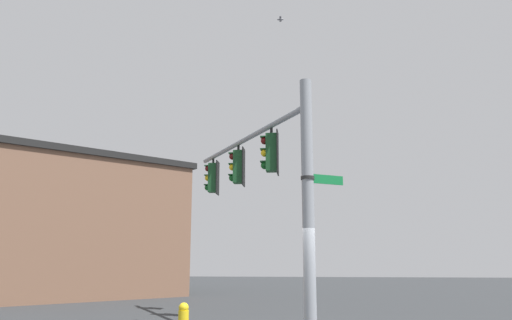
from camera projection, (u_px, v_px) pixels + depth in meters
signal_pole at (308, 204)px, 11.36m from camera, size 0.29×0.29×6.13m
mast_arm at (245, 140)px, 15.14m from camera, size 6.43×3.99×0.16m
traffic_light_nearest_pole at (271, 153)px, 13.35m from camera, size 0.54×0.49×1.31m
traffic_light_mid_inner at (238, 167)px, 15.42m from camera, size 0.54×0.49×1.31m
traffic_light_mid_outer at (212, 178)px, 17.49m from camera, size 0.54×0.49×1.31m
street_name_sign at (316, 179)px, 11.58m from camera, size 0.70×1.03×0.22m
bird_flying at (280, 19)px, 13.53m from camera, size 0.29×0.19×0.08m
storefront_building at (71, 227)px, 23.62m from camera, size 11.77×11.71×6.66m
tree_by_storefront at (144, 222)px, 26.86m from camera, size 3.37×3.37×5.52m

